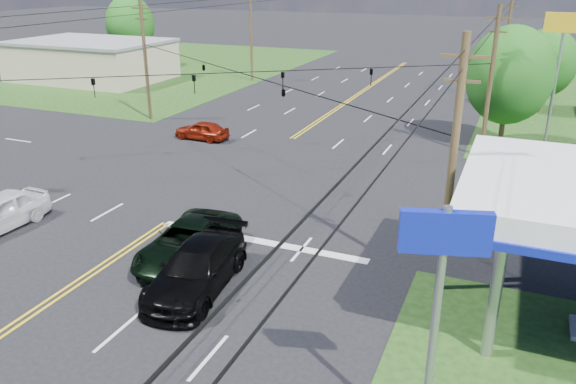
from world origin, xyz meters
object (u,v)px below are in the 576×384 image
at_px(tree_right_b, 547,63).
at_px(pickup_dkgreen, 189,242).
at_px(pole_left_far, 251,33).
at_px(polesign_se, 441,273).
at_px(pole_right_far, 506,44).
at_px(tree_far_l, 130,24).
at_px(retail_nw, 92,61).
at_px(pole_nw, 145,58).
at_px(suv_black, 197,268).
at_px(pole_ne, 490,81).
at_px(tree_right_a, 509,75).
at_px(pole_se, 452,167).

relative_size(tree_right_b, pickup_dkgreen, 1.20).
bearing_deg(pole_left_far, polesign_se, -59.29).
height_order(tree_right_b, polesign_se, tree_right_b).
xyz_separation_m(pole_right_far, polesign_se, (0.79, -45.10, -0.07)).
bearing_deg(tree_right_b, tree_far_l, 170.63).
height_order(retail_nw, tree_right_b, tree_right_b).
height_order(retail_nw, pole_nw, pole_nw).
distance_m(pole_nw, pickup_dkgreen, 25.69).
bearing_deg(suv_black, pole_ne, 62.05).
bearing_deg(tree_right_a, pole_right_far, 93.58).
distance_m(pickup_dkgreen, polesign_se, 13.27).
bearing_deg(tree_far_l, retail_nw, -78.69).
xyz_separation_m(pickup_dkgreen, polesign_se, (10.79, -6.42, 4.28)).
distance_m(pole_left_far, tree_far_l, 19.42).
bearing_deg(retail_nw, tree_right_a, -12.80).
distance_m(retail_nw, tree_right_a, 45.21).
height_order(retail_nw, tree_far_l, tree_far_l).
bearing_deg(suv_black, tree_far_l, 122.95).
xyz_separation_m(pole_ne, pole_right_far, (0.00, 19.00, 0.25)).
bearing_deg(pole_nw, tree_right_a, 6.34).
bearing_deg(pole_right_far, pole_ne, -90.00).
bearing_deg(pole_ne, suv_black, -111.53).
relative_size(retail_nw, polesign_se, 2.40).
distance_m(pole_ne, tree_right_b, 15.42).
bearing_deg(tree_right_b, suv_black, -108.17).
distance_m(pole_nw, pole_right_far, 32.20).
xyz_separation_m(pole_ne, tree_right_a, (1.00, 3.00, -0.05)).
bearing_deg(tree_far_l, tree_right_b, -9.37).
relative_size(retail_nw, tree_right_a, 1.96).
distance_m(pole_nw, polesign_se, 37.40).
xyz_separation_m(pole_nw, tree_far_l, (-19.00, 23.00, 0.28)).
distance_m(pole_left_far, tree_right_b, 29.79).
bearing_deg(tree_far_l, pickup_dkgreen, -50.65).
bearing_deg(polesign_se, pole_nw, 135.75).
height_order(tree_right_a, tree_far_l, tree_far_l).
relative_size(pole_se, tree_far_l, 1.09).
relative_size(pole_left_far, tree_far_l, 1.15).
relative_size(pole_left_far, tree_right_a, 1.22).
xyz_separation_m(pole_right_far, pickup_dkgreen, (-10.00, -38.68, -4.35)).
bearing_deg(pole_right_far, tree_far_l, 174.92).
distance_m(tree_far_l, pickup_dkgreen, 55.37).
bearing_deg(tree_right_a, tree_right_b, 78.23).
bearing_deg(pole_ne, tree_right_a, 71.57).
height_order(pole_ne, polesign_se, pole_ne).
distance_m(tree_right_b, suv_black, 38.57).
relative_size(pole_se, pole_right_far, 0.95).
relative_size(pole_right_far, polesign_se, 1.50).
height_order(pole_right_far, tree_right_a, pole_right_far).
xyz_separation_m(retail_nw, pole_se, (43.00, -31.00, 2.92)).
bearing_deg(pickup_dkgreen, tree_right_b, 64.47).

